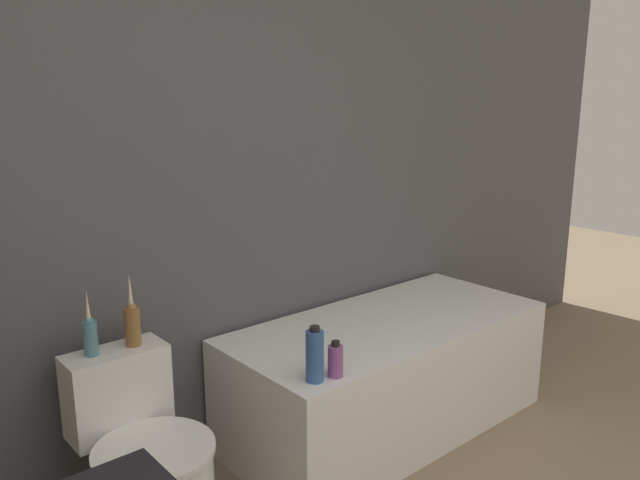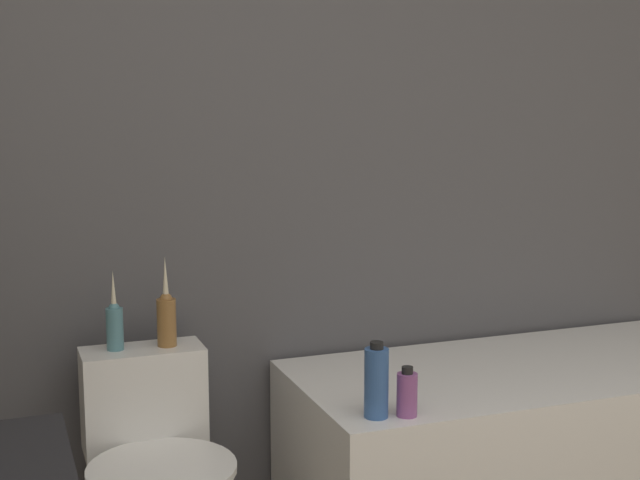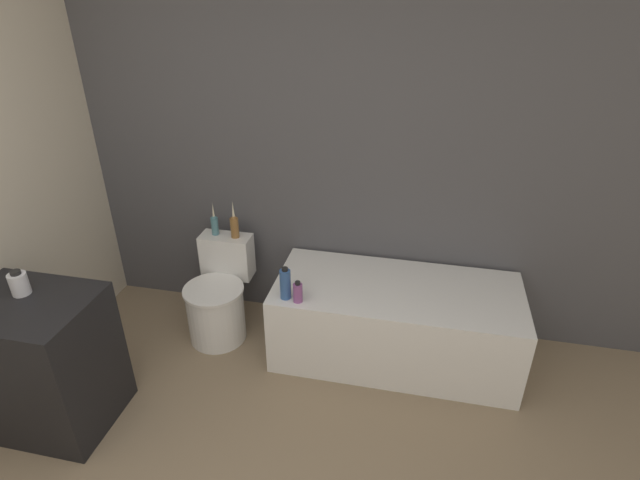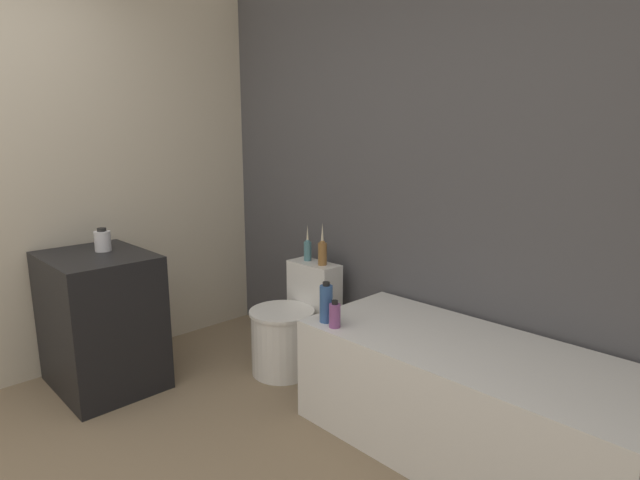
{
  "view_description": "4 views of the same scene",
  "coord_description": "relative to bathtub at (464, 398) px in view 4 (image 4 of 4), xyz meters",
  "views": [
    {
      "loc": [
        -1.3,
        0.03,
        1.61
      ],
      "look_at": [
        0.28,
        1.87,
        1.04
      ],
      "focal_mm": 35.0,
      "sensor_mm": 36.0,
      "label": 1
    },
    {
      "loc": [
        -0.89,
        -0.51,
        1.45
      ],
      "look_at": [
        -0.03,
        1.79,
        1.05
      ],
      "focal_mm": 50.0,
      "sensor_mm": 36.0,
      "label": 2
    },
    {
      "loc": [
        0.85,
        -0.8,
        2.36
      ],
      "look_at": [
        0.28,
        1.83,
        0.9
      ],
      "focal_mm": 28.0,
      "sensor_mm": 36.0,
      "label": 3
    },
    {
      "loc": [
        1.86,
        -0.09,
        1.52
      ],
      "look_at": [
        -0.02,
        1.75,
        0.97
      ],
      "focal_mm": 28.0,
      "sensor_mm": 36.0,
      "label": 4
    }
  ],
  "objects": [
    {
      "name": "wall_back_tiled",
      "position": [
        -0.77,
        0.41,
        1.02
      ],
      "size": [
        6.4,
        0.06,
        2.6
      ],
      "color": "#4C4C51",
      "rests_on": "ground_plane"
    },
    {
      "name": "wall_left_painted",
      "position": [
        -2.32,
        -1.14,
        1.02
      ],
      "size": [
        0.06,
        6.4,
        2.6
      ],
      "color": "beige",
      "rests_on": "ground_plane"
    },
    {
      "name": "bathtub",
      "position": [
        0.0,
        0.0,
        0.0
      ],
      "size": [
        1.6,
        0.72,
        0.55
      ],
      "color": "white",
      "rests_on": "ground"
    },
    {
      "name": "toilet",
      "position": [
        -1.26,
        -0.02,
        0.0
      ],
      "size": [
        0.42,
        0.58,
        0.69
      ],
      "color": "white",
      "rests_on": "ground"
    },
    {
      "name": "vanity_counter",
      "position": [
        -1.91,
        -0.98,
        0.13
      ],
      "size": [
        0.71,
        0.55,
        0.83
      ],
      "color": "black",
      "rests_on": "ground"
    },
    {
      "name": "soap_bottle_glass",
      "position": [
        -1.96,
        -0.91,
        0.61
      ],
      "size": [
        0.1,
        0.1,
        0.14
      ],
      "color": "silver",
      "rests_on": "vanity_counter"
    },
    {
      "name": "vase_gold",
      "position": [
        -1.34,
        0.21,
        0.49
      ],
      "size": [
        0.05,
        0.05,
        0.25
      ],
      "color": "teal",
      "rests_on": "toilet"
    },
    {
      "name": "vase_silver",
      "position": [
        -1.18,
        0.2,
        0.5
      ],
      "size": [
        0.06,
        0.06,
        0.28
      ],
      "color": "olive",
      "rests_on": "toilet"
    },
    {
      "name": "shampoo_bottle_tall",
      "position": [
        -0.68,
        -0.26,
        0.38
      ],
      "size": [
        0.07,
        0.07,
        0.22
      ],
      "color": "#335999",
      "rests_on": "bathtub"
    },
    {
      "name": "shampoo_bottle_short",
      "position": [
        -0.6,
        -0.28,
        0.34
      ],
      "size": [
        0.06,
        0.06,
        0.14
      ],
      "color": "#8C4C8C",
      "rests_on": "bathtub"
    }
  ]
}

